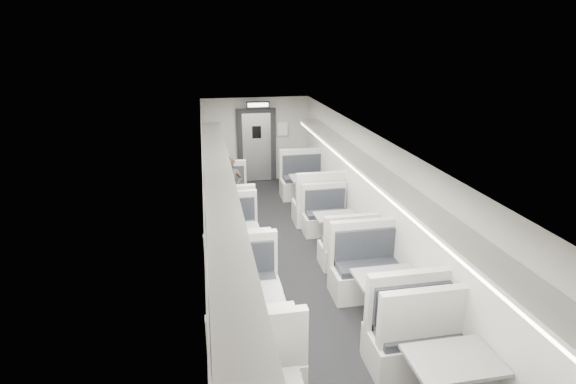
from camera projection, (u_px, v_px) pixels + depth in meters
name	position (u px, v px, depth m)	size (l,w,h in m)	color
room	(301.00, 221.00, 7.23)	(3.24, 12.24, 2.64)	black
booth_left_a	(228.00, 203.00, 10.31)	(1.03, 2.10, 1.12)	#BABAAE
booth_left_b	(236.00, 246.00, 8.23)	(1.02, 2.08, 1.11)	#BABAAE
booth_left_c	(249.00, 319.00, 6.07)	(1.12, 2.26, 1.21)	#BABAAE
booth_right_a	(310.00, 192.00, 10.90)	(1.15, 2.32, 1.24)	#BABAAE
booth_right_b	(335.00, 231.00, 8.92)	(0.98, 1.98, 1.06)	#BABAAE
booth_right_c	(386.00, 300.00, 6.49)	(1.13, 2.29, 1.23)	#BABAAE
passenger	(231.00, 188.00, 10.20)	(0.54, 0.35, 1.47)	black
window_a	(204.00, 161.00, 10.07)	(0.02, 1.18, 0.84)	black
window_b	(206.00, 194.00, 8.03)	(0.02, 1.18, 0.84)	black
window_c	(208.00, 248.00, 5.99)	(0.02, 1.18, 0.84)	black
window_d	(213.00, 358.00, 3.95)	(0.02, 1.18, 0.84)	black
luggage_rack_left	(222.00, 190.00, 6.49)	(0.46, 10.40, 0.09)	#BABAAE
luggage_rack_right	(384.00, 180.00, 6.93)	(0.46, 10.40, 0.09)	#BABAAE
vestibule_door	(257.00, 146.00, 12.78)	(1.10, 0.13, 2.10)	black
exit_sign	(258.00, 105.00, 11.91)	(0.62, 0.12, 0.16)	black
wall_notice	(283.00, 129.00, 12.75)	(0.32, 0.02, 0.40)	silver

